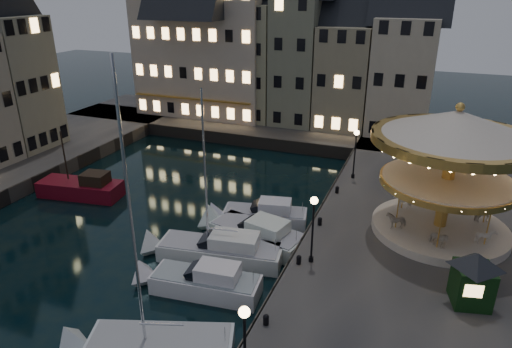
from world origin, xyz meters
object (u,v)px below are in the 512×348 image
at_px(bollard_c, 320,221).
at_px(motorboat_e, 259,216).
at_px(bollard_a, 266,319).
at_px(carousel, 453,150).
at_px(ticket_kiosk, 475,270).
at_px(bollard_b, 299,259).
at_px(motorboat_b, 199,282).
at_px(red_fishing_boat, 82,189).
at_px(bollard_d, 337,189).
at_px(motorboat_c, 214,250).
at_px(motorboat_d, 253,233).
at_px(streetlamp_b, 313,220).
at_px(streetlamp_a, 245,339).
at_px(streetlamp_c, 355,147).

height_order(bollard_c, motorboat_e, motorboat_e).
xyz_separation_m(bollard_a, carousel, (7.51, 12.41, 5.38)).
distance_m(bollard_c, ticket_kiosk, 10.57).
distance_m(bollard_b, ticket_kiosk, 9.20).
height_order(motorboat_b, red_fishing_boat, red_fishing_boat).
height_order(bollard_b, carousel, carousel).
relative_size(bollard_a, bollard_d, 1.00).
bearing_deg(motorboat_c, bollard_b, -4.42).
bearing_deg(bollard_b, motorboat_d, 141.36).
height_order(streetlamp_b, motorboat_d, streetlamp_b).
xyz_separation_m(streetlamp_b, motorboat_c, (-6.29, -0.06, -3.34)).
distance_m(carousel, ticket_kiosk, 8.18).
bearing_deg(motorboat_e, carousel, 4.69).
bearing_deg(bollard_a, motorboat_e, 112.44).
bearing_deg(streetlamp_a, bollard_d, 91.72).
distance_m(streetlamp_a, motorboat_d, 14.15).
bearing_deg(motorboat_e, ticket_kiosk, -23.96).
xyz_separation_m(streetlamp_a, bollard_a, (-0.60, 4.00, -2.41)).
bearing_deg(motorboat_c, motorboat_d, 63.21).
bearing_deg(bollard_c, bollard_d, 90.00).
relative_size(bollard_b, motorboat_e, 0.08).
relative_size(streetlamp_c, bollard_b, 7.32).
relative_size(motorboat_b, red_fishing_boat, 1.03).
relative_size(streetlamp_a, ticket_kiosk, 1.26).
bearing_deg(bollard_c, ticket_kiosk, -29.93).
bearing_deg(motorboat_d, carousel, 16.81).
bearing_deg(bollard_d, motorboat_d, -120.56).
bearing_deg(streetlamp_b, streetlamp_a, -90.00).
height_order(bollard_d, motorboat_b, motorboat_b).
distance_m(bollard_a, bollard_d, 16.00).
distance_m(bollard_d, motorboat_d, 8.34).
relative_size(bollard_a, ticket_kiosk, 0.17).
xyz_separation_m(bollard_c, motorboat_c, (-5.69, -4.56, -0.92)).
bearing_deg(motorboat_b, motorboat_c, 101.45).
distance_m(streetlamp_c, motorboat_c, 15.32).
height_order(streetlamp_b, streetlamp_c, same).
bearing_deg(streetlamp_b, ticket_kiosk, -4.80).
relative_size(bollard_c, motorboat_d, 0.07).
bearing_deg(motorboat_e, streetlamp_b, -45.50).
bearing_deg(motorboat_d, red_fishing_boat, 174.32).
distance_m(streetlamp_c, ticket_kiosk, 16.55).
bearing_deg(streetlamp_a, red_fishing_boat, 145.05).
bearing_deg(bollard_d, ticket_kiosk, -49.80).
relative_size(streetlamp_a, streetlamp_c, 1.00).
bearing_deg(motorboat_c, streetlamp_a, -57.68).
xyz_separation_m(streetlamp_c, carousel, (6.91, -7.09, 2.97)).
bearing_deg(streetlamp_b, bollard_d, 93.43).
xyz_separation_m(bollard_d, motorboat_e, (-4.71, -4.60, -0.96)).
bearing_deg(carousel, motorboat_b, -141.91).
xyz_separation_m(bollard_c, red_fishing_boat, (-20.06, -0.06, -0.91)).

